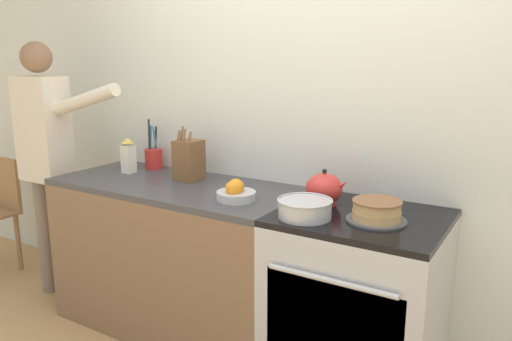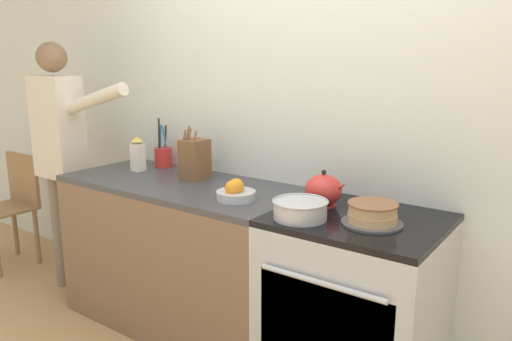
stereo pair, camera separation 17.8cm
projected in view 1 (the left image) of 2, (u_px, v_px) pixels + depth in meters
name	position (u px, v px, depth m)	size (l,w,h in m)	color
wall_back	(322.00, 116.00, 2.69)	(8.00, 0.04, 2.60)	silver
counter_cabinet	(178.00, 256.00, 2.98)	(1.48, 0.66, 0.90)	brown
stove_range	(357.00, 304.00, 2.40)	(0.76, 0.69, 0.90)	#B7BABF
layer_cake	(377.00, 212.00, 2.20)	(0.27, 0.27, 0.10)	#4C4C51
tea_kettle	(324.00, 189.00, 2.46)	(0.22, 0.18, 0.18)	red
mixing_bowl	(305.00, 208.00, 2.25)	(0.25, 0.25, 0.09)	#B7BABF
knife_block	(189.00, 160.00, 2.94)	(0.14, 0.15, 0.32)	brown
utensil_crock	(154.00, 157.00, 3.25)	(0.11, 0.11, 0.32)	red
fruit_bowl	(236.00, 192.00, 2.53)	(0.20, 0.20, 0.11)	#B7BABF
milk_carton	(128.00, 156.00, 3.12)	(0.07, 0.07, 0.22)	white
person_baker	(46.00, 149.00, 3.25)	(0.95, 0.20, 1.71)	#7A6B5B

